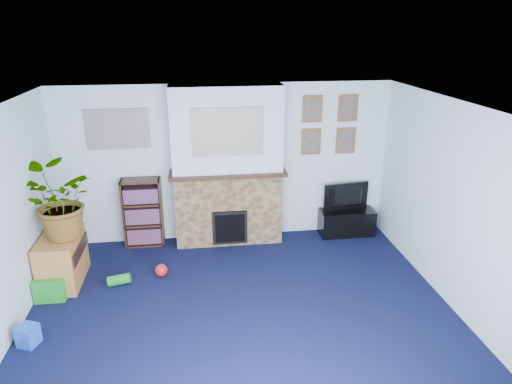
{
  "coord_description": "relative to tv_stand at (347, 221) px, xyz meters",
  "views": [
    {
      "loc": [
        -0.45,
        -4.4,
        3.2
      ],
      "look_at": [
        0.27,
        0.92,
        1.21
      ],
      "focal_mm": 32.0,
      "sensor_mm": 36.0,
      "label": 1
    }
  ],
  "objects": [
    {
      "name": "floor",
      "position": [
        -1.89,
        -2.03,
        -0.22
      ],
      "size": [
        5.0,
        4.5,
        0.01
      ],
      "primitive_type": "cube",
      "color": "black",
      "rests_on": "ground"
    },
    {
      "name": "ceiling",
      "position": [
        -1.89,
        -2.03,
        2.17
      ],
      "size": [
        5.0,
        4.5,
        0.01
      ],
      "primitive_type": "cube",
      "color": "white",
      "rests_on": "wall_back"
    },
    {
      "name": "wall_back",
      "position": [
        -1.89,
        0.22,
        0.97
      ],
      "size": [
        5.0,
        0.04,
        2.4
      ],
      "primitive_type": "cube",
      "color": "silver",
      "rests_on": "ground"
    },
    {
      "name": "wall_front",
      "position": [
        -1.89,
        -4.28,
        0.97
      ],
      "size": [
        5.0,
        0.04,
        2.4
      ],
      "primitive_type": "cube",
      "color": "silver",
      "rests_on": "ground"
    },
    {
      "name": "wall_right",
      "position": [
        0.61,
        -2.03,
        0.97
      ],
      "size": [
        0.04,
        4.5,
        2.4
      ],
      "primitive_type": "cube",
      "color": "silver",
      "rests_on": "ground"
    },
    {
      "name": "chimney_breast",
      "position": [
        -1.89,
        0.02,
        0.96
      ],
      "size": [
        1.72,
        0.5,
        2.4
      ],
      "color": "brown",
      "rests_on": "ground"
    },
    {
      "name": "collage_main",
      "position": [
        -1.89,
        -0.19,
        1.56
      ],
      "size": [
        1.0,
        0.03,
        0.68
      ],
      "primitive_type": "cube",
      "color": "gray",
      "rests_on": "chimney_breast"
    },
    {
      "name": "collage_left",
      "position": [
        -3.44,
        0.21,
        1.55
      ],
      "size": [
        0.9,
        0.03,
        0.58
      ],
      "primitive_type": "cube",
      "color": "gray",
      "rests_on": "wall_back"
    },
    {
      "name": "portrait_tl",
      "position": [
        -0.59,
        0.2,
        1.77
      ],
      "size": [
        0.3,
        0.03,
        0.4
      ],
      "primitive_type": "cube",
      "color": "brown",
      "rests_on": "wall_back"
    },
    {
      "name": "portrait_tr",
      "position": [
        -0.04,
        0.2,
        1.77
      ],
      "size": [
        0.3,
        0.03,
        0.4
      ],
      "primitive_type": "cube",
      "color": "brown",
      "rests_on": "wall_back"
    },
    {
      "name": "portrait_bl",
      "position": [
        -0.59,
        0.2,
        1.27
      ],
      "size": [
        0.3,
        0.03,
        0.4
      ],
      "primitive_type": "cube",
      "color": "brown",
      "rests_on": "wall_back"
    },
    {
      "name": "portrait_br",
      "position": [
        -0.04,
        0.2,
        1.27
      ],
      "size": [
        0.3,
        0.03,
        0.4
      ],
      "primitive_type": "cube",
      "color": "brown",
      "rests_on": "wall_back"
    },
    {
      "name": "tv_stand",
      "position": [
        0.0,
        0.0,
        0.0
      ],
      "size": [
        0.86,
        0.36,
        0.41
      ],
      "primitive_type": "cube",
      "color": "black",
      "rests_on": "ground"
    },
    {
      "name": "television",
      "position": [
        -0.0,
        0.02,
        0.4
      ],
      "size": [
        0.75,
        0.19,
        0.43
      ],
      "primitive_type": "imported",
      "rotation": [
        0.0,
        0.0,
        3.27
      ],
      "color": "black",
      "rests_on": "tv_stand"
    },
    {
      "name": "bookshelf",
      "position": [
        -3.18,
        0.08,
        0.28
      ],
      "size": [
        0.58,
        0.28,
        1.05
      ],
      "color": "black",
      "rests_on": "ground"
    },
    {
      "name": "sideboard",
      "position": [
        -4.13,
        -0.89,
        0.12
      ],
      "size": [
        0.46,
        0.84,
        0.65
      ],
      "primitive_type": "cube",
      "color": "#AA6E36",
      "rests_on": "ground"
    },
    {
      "name": "potted_plant",
      "position": [
        -4.08,
        -0.94,
        0.9
      ],
      "size": [
        0.92,
        0.81,
        0.96
      ],
      "primitive_type": "imported",
      "rotation": [
        0.0,
        0.0,
        3.22
      ],
      "color": "#26661E",
      "rests_on": "sideboard"
    },
    {
      "name": "mantel_clock",
      "position": [
        -2.0,
        -0.03,
        1.0
      ],
      "size": [
        0.1,
        0.06,
        0.13
      ],
      "primitive_type": "cube",
      "color": "gold",
      "rests_on": "chimney_breast"
    },
    {
      "name": "mantel_candle",
      "position": [
        -1.55,
        -0.03,
        1.01
      ],
      "size": [
        0.06,
        0.06,
        0.18
      ],
      "primitive_type": "cylinder",
      "color": "#B2BFC6",
      "rests_on": "chimney_breast"
    },
    {
      "name": "mantel_teddy",
      "position": [
        -2.41,
        -0.03,
        0.99
      ],
      "size": [
        0.12,
        0.12,
        0.12
      ],
      "primitive_type": "sphere",
      "color": "gray",
      "rests_on": "chimney_breast"
    },
    {
      "name": "mantel_can",
      "position": [
        -1.17,
        -0.03,
        0.99
      ],
      "size": [
        0.06,
        0.06,
        0.11
      ],
      "primitive_type": "cylinder",
      "color": "blue",
      "rests_on": "chimney_breast"
    },
    {
      "name": "green_crate",
      "position": [
        -4.19,
        -1.27,
        -0.08
      ],
      "size": [
        0.37,
        0.3,
        0.29
      ],
      "primitive_type": "cube",
      "rotation": [
        0.0,
        0.0,
        -0.02
      ],
      "color": "#198C26",
      "rests_on": "ground"
    },
    {
      "name": "toy_ball",
      "position": [
        -2.88,
        -0.93,
        -0.13
      ],
      "size": [
        0.17,
        0.17,
        0.17
      ],
      "primitive_type": "sphere",
      "color": "red",
      "rests_on": "ground"
    },
    {
      "name": "toy_block",
      "position": [
        -4.19,
        -2.16,
        -0.11
      ],
      "size": [
        0.24,
        0.24,
        0.23
      ],
      "primitive_type": "cube",
      "rotation": [
        0.0,
        0.0,
        -0.39
      ],
      "color": "blue",
      "rests_on": "ground"
    },
    {
      "name": "toy_tube",
      "position": [
        -3.41,
        -1.08,
        -0.15
      ],
      "size": [
        0.3,
        0.13,
        0.17
      ],
      "primitive_type": "cylinder",
      "rotation": [
        0.0,
        1.43,
        0.0
      ],
      "color": "#198C26",
      "rests_on": "ground"
    }
  ]
}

